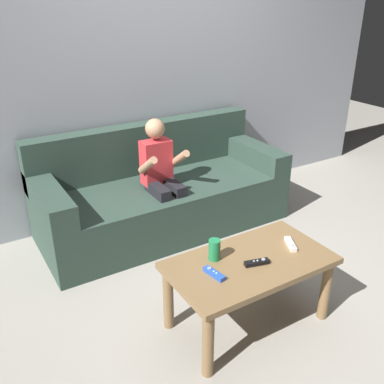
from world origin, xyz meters
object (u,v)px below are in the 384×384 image
Objects in this scene: coffee_table at (250,271)px; game_remote_white_far_corner at (290,244)px; person_seated_on_couch at (162,174)px; soda_can at (214,250)px; game_remote_blue_near_edge at (214,274)px; couch at (161,194)px; game_remote_black_center at (257,263)px.

game_remote_white_far_corner is at bearing -0.69° from coffee_table.
soda_can is at bearing -101.50° from person_seated_on_couch.
game_remote_blue_near_edge is 0.55m from game_remote_white_far_corner.
person_seated_on_couch reaches higher than game_remote_white_far_corner.
person_seated_on_couch is at bearing 87.87° from coffee_table.
person_seated_on_couch is 1.16m from game_remote_white_far_corner.
couch is 13.68× the size of game_remote_blue_near_edge.
game_remote_black_center is at bearing -91.79° from person_seated_on_couch.
game_remote_blue_near_edge is (-0.29, -1.14, -0.10)m from person_seated_on_couch.
person_seated_on_couch is at bearing -113.56° from couch.
couch is at bearing 74.31° from game_remote_blue_near_edge.
game_remote_white_far_corner is (0.29, 0.05, 0.00)m from game_remote_black_center.
coffee_table is at bearing -92.13° from person_seated_on_couch.
soda_can is (-0.46, 0.12, 0.05)m from game_remote_white_far_corner.
game_remote_blue_near_edge is (-0.37, -1.32, 0.16)m from couch.
game_remote_white_far_corner reaches higher than coffee_table.
game_remote_blue_near_edge is at bearing 171.71° from game_remote_black_center.
couch is at bearing 97.64° from game_remote_white_far_corner.
couch is 1.33m from game_remote_white_far_corner.
coffee_table is 7.57× the size of soda_can.
game_remote_black_center is at bearing -170.98° from game_remote_white_far_corner.
person_seated_on_couch is 6.53× the size of game_remote_black_center.
game_remote_white_far_corner is 0.48m from soda_can.
coffee_table is 0.31m from game_remote_white_far_corner.
game_remote_blue_near_edge is at bearing -104.41° from person_seated_on_couch.
soda_can is at bearing 135.79° from game_remote_black_center.
couch is 1.38m from game_remote_blue_near_edge.
coffee_table is 6.42× the size of game_remote_blue_near_edge.
game_remote_white_far_corner is at bearing 0.90° from game_remote_blue_near_edge.
game_remote_blue_near_edge is 0.26m from game_remote_black_center.
soda_can is (-0.16, 0.12, 0.13)m from coffee_table.
person_seated_on_couch is (-0.08, -0.18, 0.26)m from couch.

